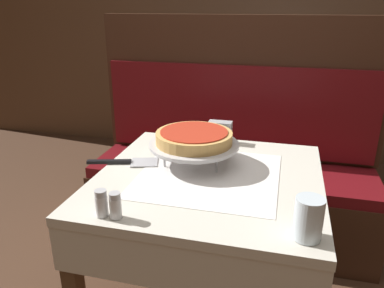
% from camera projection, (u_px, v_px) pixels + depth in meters
% --- Properties ---
extents(dining_table_front, '(0.77, 0.77, 0.73)m').
position_uv_depth(dining_table_front, '(208.00, 202.00, 1.35)').
color(dining_table_front, beige).
rests_on(dining_table_front, ground_plane).
extents(dining_table_rear, '(0.73, 0.73, 0.73)m').
position_uv_depth(dining_table_rear, '(275.00, 100.00, 2.83)').
color(dining_table_rear, '#194799').
rests_on(dining_table_rear, ground_plane).
extents(booth_bench, '(1.57, 0.46, 1.24)m').
position_uv_depth(booth_bench, '(231.00, 178.00, 2.14)').
color(booth_bench, '#3D2316').
rests_on(booth_bench, ground_plane).
extents(back_wall_panel, '(6.00, 0.04, 2.40)m').
position_uv_depth(back_wall_panel, '(263.00, 16.00, 3.07)').
color(back_wall_panel, brown).
rests_on(back_wall_panel, ground_plane).
extents(pizza_pan_stand, '(0.33, 0.33, 0.08)m').
position_uv_depth(pizza_pan_stand, '(194.00, 145.00, 1.38)').
color(pizza_pan_stand, '#ADADB2').
rests_on(pizza_pan_stand, dining_table_front).
extents(deep_dish_pizza, '(0.28, 0.28, 0.05)m').
position_uv_depth(deep_dish_pizza, '(194.00, 137.00, 1.37)').
color(deep_dish_pizza, tan).
rests_on(deep_dish_pizza, pizza_pan_stand).
extents(pizza_server, '(0.27, 0.12, 0.01)m').
position_uv_depth(pizza_server, '(125.00, 162.00, 1.41)').
color(pizza_server, '#BCBCC1').
rests_on(pizza_server, dining_table_front).
extents(water_glass_near, '(0.07, 0.07, 0.11)m').
position_uv_depth(water_glass_near, '(308.00, 218.00, 0.94)').
color(water_glass_near, silver).
rests_on(water_glass_near, dining_table_front).
extents(salt_shaker, '(0.04, 0.04, 0.08)m').
position_uv_depth(salt_shaker, '(101.00, 203.00, 1.05)').
color(salt_shaker, silver).
rests_on(salt_shaker, dining_table_front).
extents(pepper_shaker, '(0.03, 0.03, 0.08)m').
position_uv_depth(pepper_shaker, '(115.00, 205.00, 1.04)').
color(pepper_shaker, silver).
rests_on(pepper_shaker, dining_table_front).
extents(napkin_holder, '(0.10, 0.05, 0.09)m').
position_uv_depth(napkin_holder, '(220.00, 132.00, 1.61)').
color(napkin_holder, '#B2B2B7').
rests_on(napkin_holder, dining_table_front).
extents(condiment_caddy, '(0.12, 0.12, 0.17)m').
position_uv_depth(condiment_caddy, '(283.00, 81.00, 2.70)').
color(condiment_caddy, black).
rests_on(condiment_caddy, dining_table_rear).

